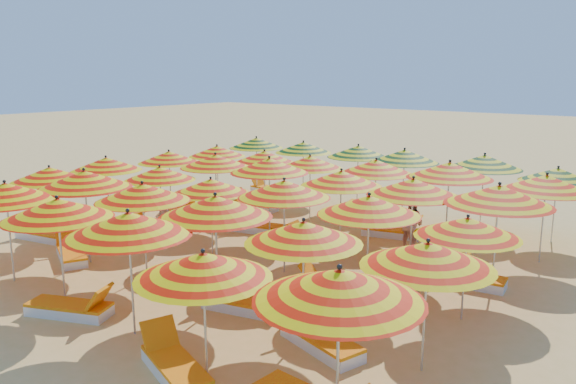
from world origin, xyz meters
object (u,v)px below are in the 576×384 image
Objects in this scene: umbrella_19 at (215,161)px; lounger_6 at (320,340)px; umbrella_27 at (376,167)px; lounger_4 at (71,254)px; lounger_10 at (258,227)px; umbrella_2 at (58,209)px; umbrella_21 at (341,178)px; umbrella_31 at (303,147)px; lounger_16 at (269,189)px; lounger_12 at (435,267)px; beachgoer_b at (411,223)px; umbrella_1 at (5,192)px; umbrella_30 at (256,143)px; lounger_13 at (465,278)px; lounger_0 at (71,308)px; lounger_8 at (337,287)px; umbrella_26 at (310,162)px; umbrella_24 at (217,151)px; lounger_5 at (242,303)px; umbrella_17 at (467,227)px; umbrella_29 at (546,183)px; umbrella_3 at (128,224)px; umbrella_25 at (264,157)px; umbrella_16 at (369,205)px; umbrella_22 at (413,187)px; umbrella_6 at (50,174)px; umbrella_15 at (284,189)px; umbrella_5 at (339,285)px; lounger_15 at (393,232)px; lounger_3 at (42,234)px; lounger_7 at (119,226)px; umbrella_33 at (404,156)px; umbrella_9 at (215,206)px; umbrella_11 at (428,255)px; umbrella_32 at (358,151)px; umbrella_34 at (484,162)px; umbrella_12 at (106,164)px; umbrella_23 at (499,195)px; umbrella_14 at (211,186)px; umbrella_18 at (169,157)px; umbrella_35 at (558,175)px; umbrella_28 at (450,170)px; lounger_1 at (175,367)px; umbrella_13 at (160,174)px; lounger_9 at (179,212)px.

umbrella_19 is 8.98m from lounger_6.
umbrella_27 reaches higher than lounger_4.
umbrella_27 reaches higher than lounger_10.
umbrella_2 is 0.98× the size of umbrella_21.
lounger_16 is (-1.71, -0.01, -1.86)m from umbrella_31.
beachgoer_b is at bearing 126.94° from lounger_12.
umbrella_1 reaches higher than umbrella_27.
umbrella_30 is 1.54× the size of lounger_12.
umbrella_21 is at bearing -86.36° from umbrella_27.
lounger_13 is (0.88, 4.56, 0.00)m from lounger_6.
lounger_0 is 5.55m from lounger_8.
umbrella_26 is 1.42× the size of lounger_8.
umbrella_21 is 7.26m from umbrella_24.
lounger_4 and lounger_5 have the same top height.
umbrella_17 is (6.83, 4.44, -0.19)m from umbrella_2.
umbrella_24 is 0.94× the size of umbrella_29.
umbrella_3 is 1.07× the size of umbrella_25.
umbrella_22 reaches higher than umbrella_16.
umbrella_27 reaches higher than umbrella_6.
umbrella_15 is 1.10× the size of umbrella_25.
umbrella_29 is (7.11, 9.03, -0.00)m from umbrella_2.
lounger_0 and lounger_4 have the same top height.
lounger_13 is (-0.67, 6.39, -1.95)m from umbrella_5.
umbrella_3 reaches higher than lounger_5.
umbrella_29 reaches higher than lounger_4.
umbrella_21 reaches higher than lounger_15.
lounger_3 is at bearing 12.84° from lounger_4.
lounger_7 is (-2.05, -4.55, -1.82)m from umbrella_25.
lounger_3 is (-5.55, 2.41, 0.00)m from lounger_0.
umbrella_33 is at bearing -48.00° from beachgoer_b.
umbrella_9 reaches higher than umbrella_22.
umbrella_11 is 0.99× the size of umbrella_29.
umbrella_32 reaches higher than umbrella_25.
umbrella_33 is 1.53× the size of lounger_7.
umbrella_12 is at bearing -142.96° from umbrella_34.
umbrella_21 is (-4.49, 4.48, 0.05)m from umbrella_11.
umbrella_16 is at bearing -133.22° from umbrella_23.
umbrella_14 is at bearing -177.00° from umbrella_15.
umbrella_6 reaches higher than umbrella_17.
umbrella_3 is at bearing -64.17° from umbrella_25.
lounger_0 is at bearing -88.31° from umbrella_32.
umbrella_18 is 10.32m from umbrella_34.
umbrella_3 is 8.12m from beachgoer_b.
umbrella_15 is 9.54m from lounger_16.
umbrella_15 reaches higher than umbrella_35.
umbrella_28 is 1.05× the size of umbrella_30.
umbrella_26 is (2.12, 2.16, -0.10)m from umbrella_19.
lounger_1 is at bearing -57.20° from umbrella_25.
umbrella_6 is 3.03m from umbrella_13.
umbrella_6 is 1.24× the size of lounger_9.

